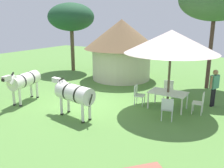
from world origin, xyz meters
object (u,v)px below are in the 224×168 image
shade_umbrella (171,42)px  zebra_nearest_camera (24,81)px  patio_chair_near_lawn (200,102)px  thatched_hut (121,46)px  patio_dining_table (168,94)px  acacia_tree_far_lawn (71,17)px  patio_chair_west_end (138,94)px  zebra_by_umbrella (74,93)px  guest_beside_umbrella (214,85)px  patio_chair_east_end (168,89)px  patio_chair_near_hut (167,108)px

shade_umbrella → zebra_nearest_camera: (-5.86, -2.73, -1.85)m
shade_umbrella → patio_chair_near_lawn: (1.31, 0.14, -2.34)m
thatched_hut → patio_dining_table: 5.86m
thatched_hut → acacia_tree_far_lawn: bearing=176.2°
patio_chair_near_lawn → acacia_tree_far_lawn: acacia_tree_far_lawn is taller
shade_umbrella → patio_chair_west_end: size_ratio=4.23×
patio_dining_table → zebra_by_umbrella: zebra_by_umbrella is taller
thatched_hut → patio_dining_table: (4.44, -3.56, -1.42)m
guest_beside_umbrella → zebra_nearest_camera: guest_beside_umbrella is taller
thatched_hut → zebra_by_umbrella: thatched_hut is taller
guest_beside_umbrella → zebra_by_umbrella: guest_beside_umbrella is taller
patio_chair_east_end → patio_dining_table: bearing=90.0°
thatched_hut → acacia_tree_far_lawn: acacia_tree_far_lawn is taller
patio_chair_near_lawn → patio_chair_east_end: bearing=51.4°
patio_dining_table → patio_chair_west_end: (-1.29, -0.26, -0.14)m
guest_beside_umbrella → acacia_tree_far_lawn: bearing=-83.0°
shade_umbrella → zebra_by_umbrella: (-2.75, -2.86, -1.89)m
patio_dining_table → patio_chair_near_hut: 1.32m
patio_chair_west_end → guest_beside_umbrella: guest_beside_umbrella is taller
patio_chair_west_end → zebra_nearest_camera: 5.22m
patio_chair_near_lawn → patio_chair_west_end: same height
patio_chair_near_hut → zebra_nearest_camera: (-6.30, -1.49, 0.49)m
patio_chair_near_lawn → patio_chair_near_hut: bearing=141.7°
shade_umbrella → acacia_tree_far_lawn: 9.62m
patio_chair_east_end → shade_umbrella: bearing=90.0°
patio_chair_near_lawn → patio_chair_west_end: (-2.60, -0.40, 0.00)m
patio_chair_west_end → zebra_nearest_camera: (-4.57, -2.47, 0.49)m
thatched_hut → shade_umbrella: bearing=-38.7°
patio_chair_near_lawn → acacia_tree_far_lawn: bearing=63.7°
shade_umbrella → patio_chair_west_end: 2.68m
patio_chair_east_end → guest_beside_umbrella: (1.99, 0.11, 0.47)m
shade_umbrella → zebra_by_umbrella: bearing=-133.8°
thatched_hut → zebra_by_umbrella: bearing=-75.2°
shade_umbrella → guest_beside_umbrella: shade_umbrella is taller
thatched_hut → shade_umbrella: 5.74m
patio_chair_near_lawn → zebra_by_umbrella: bearing=120.4°
shade_umbrella → patio_chair_east_end: (-0.43, 1.24, -2.34)m
thatched_hut → zebra_nearest_camera: bearing=-102.8°
zebra_nearest_camera → zebra_by_umbrella: size_ratio=0.99×
patio_chair_near_lawn → patio_chair_near_hut: (-0.87, -1.38, 0.00)m
thatched_hut → patio_chair_near_hut: bearing=-44.6°
patio_chair_east_end → guest_beside_umbrella: bearing=164.3°
patio_chair_west_end → acacia_tree_far_lawn: acacia_tree_far_lawn is taller
patio_chair_near_lawn → patio_chair_west_end: size_ratio=1.00×
zebra_by_umbrella → acacia_tree_far_lawn: acacia_tree_far_lawn is taller
patio_chair_east_end → zebra_by_umbrella: zebra_by_umbrella is taller
patio_dining_table → guest_beside_umbrella: bearing=41.0°
patio_chair_near_lawn → zebra_by_umbrella: 5.06m
patio_chair_east_end → patio_chair_west_end: 1.73m
shade_umbrella → patio_chair_near_hut: 2.68m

